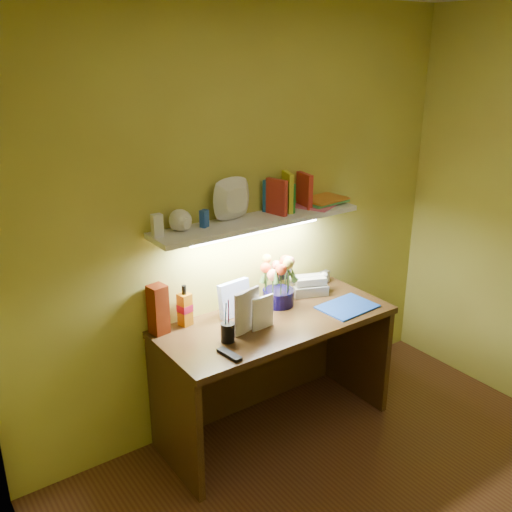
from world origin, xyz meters
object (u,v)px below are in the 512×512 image
at_px(desk, 275,375).
at_px(telephone, 308,283).
at_px(flower_bouquet, 279,279).
at_px(desk_clock, 324,277).
at_px(whisky_bottle, 185,305).

bearing_deg(desk, telephone, 24.64).
xyz_separation_m(flower_bouquet, desk_clock, (0.45, 0.09, -0.13)).
relative_size(telephone, whisky_bottle, 0.91).
distance_m(desk, desk_clock, 0.76).
bearing_deg(whisky_bottle, telephone, -4.02).
xyz_separation_m(telephone, desk_clock, (0.19, 0.06, -0.03)).
bearing_deg(telephone, desk, -133.82).
bearing_deg(desk, flower_bouquet, 49.22).
bearing_deg(telephone, flower_bouquet, -152.25).
relative_size(desk_clock, whisky_bottle, 0.33).
relative_size(flower_bouquet, whisky_bottle, 1.40).
distance_m(flower_bouquet, desk_clock, 0.48).
distance_m(flower_bouquet, whisky_bottle, 0.60).
xyz_separation_m(flower_bouquet, telephone, (0.26, 0.03, -0.10)).
height_order(desk, desk_clock, desk_clock).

